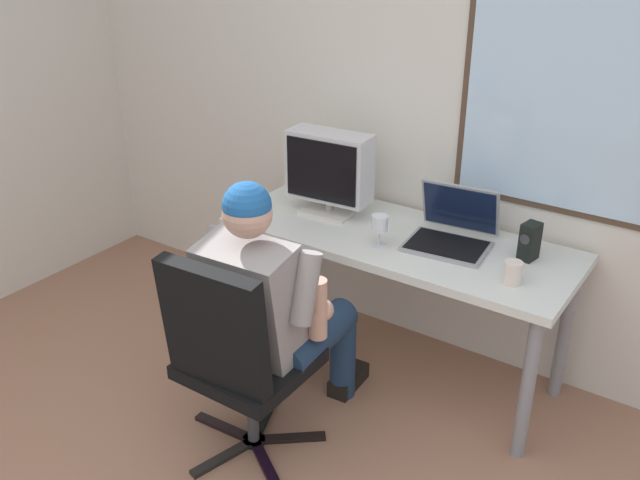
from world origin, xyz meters
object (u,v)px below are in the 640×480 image
object	(u,v)px
coffee_mug	(513,273)
crt_monitor	(329,168)
person_seated	(272,303)
desk_speaker	(530,241)
office_chair	(233,352)
wine_glass	(380,225)
laptop	(452,228)
desk	(398,252)

from	to	relation	value
coffee_mug	crt_monitor	bearing A→B (deg)	169.92
person_seated	desk_speaker	xyz separation A→B (m)	(0.80, 0.76, 0.19)
office_chair	wine_glass	bearing A→B (deg)	75.73
office_chair	person_seated	world-z (taller)	person_seated
laptop	wine_glass	xyz separation A→B (m)	(-0.25, -0.22, 0.04)
desk_speaker	crt_monitor	bearing A→B (deg)	-176.10
wine_glass	desk_speaker	xyz separation A→B (m)	(0.59, 0.25, -0.02)
desk	laptop	size ratio (longest dim) A/B	4.17
crt_monitor	desk	bearing A→B (deg)	-5.58
crt_monitor	desk_speaker	xyz separation A→B (m)	(0.98, 0.07, -0.15)
crt_monitor	coffee_mug	distance (m)	1.03
crt_monitor	wine_glass	bearing A→B (deg)	-25.40
desk	coffee_mug	world-z (taller)	coffee_mug
office_chair	crt_monitor	world-z (taller)	crt_monitor
crt_monitor	coffee_mug	size ratio (longest dim) A/B	4.38
office_chair	laptop	bearing A→B (deg)	65.98
desk	desk_speaker	xyz separation A→B (m)	(0.57, 0.11, 0.17)
crt_monitor	desk_speaker	world-z (taller)	crt_monitor
person_seated	wine_glass	bearing A→B (deg)	67.53
coffee_mug	desk_speaker	bearing A→B (deg)	94.78
desk	wine_glass	size ratio (longest dim) A/B	11.00
desk_speaker	person_seated	bearing A→B (deg)	-136.40
wine_glass	desk_speaker	world-z (taller)	desk_speaker
person_seated	wine_glass	distance (m)	0.59
person_seated	wine_glass	xyz separation A→B (m)	(0.21, 0.51, 0.21)
laptop	wine_glass	distance (m)	0.33
office_chair	wine_glass	size ratio (longest dim) A/B	6.46
office_chair	crt_monitor	distance (m)	1.07
desk	person_seated	bearing A→B (deg)	-109.55
crt_monitor	laptop	world-z (taller)	crt_monitor
wine_glass	coffee_mug	world-z (taller)	wine_glass
coffee_mug	desk	bearing A→B (deg)	166.85
desk	desk_speaker	world-z (taller)	desk_speaker
crt_monitor	coffee_mug	world-z (taller)	crt_monitor
desk	coffee_mug	distance (m)	0.62
office_chair	coffee_mug	world-z (taller)	office_chair
desk	office_chair	size ratio (longest dim) A/B	1.70
person_seated	coffee_mug	world-z (taller)	person_seated
crt_monitor	desk_speaker	size ratio (longest dim) A/B	2.53
person_seated	coffee_mug	bearing A→B (deg)	32.26
office_chair	desk_speaker	xyz separation A→B (m)	(0.78, 1.03, 0.28)
office_chair	laptop	xyz separation A→B (m)	(0.44, 1.00, 0.26)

